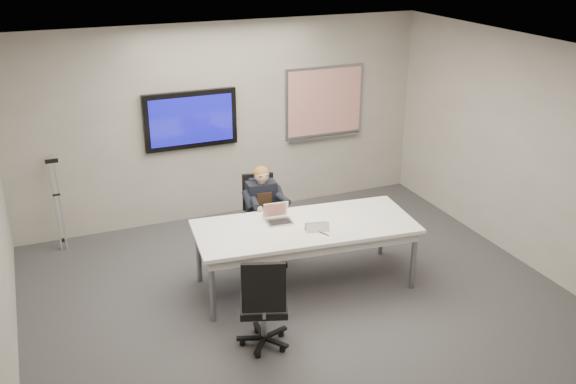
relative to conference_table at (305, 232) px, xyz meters
name	(u,v)px	position (x,y,z in m)	size (l,w,h in m)	color
floor	(311,315)	(-0.20, -0.63, -0.69)	(6.00, 6.00, 0.02)	#3B3A3D
ceiling	(315,60)	(-0.20, -0.63, 2.11)	(6.00, 6.00, 0.02)	white
wall_back	(225,122)	(-0.20, 2.37, 0.71)	(6.00, 0.02, 2.80)	#9C988D
wall_front	(515,371)	(-0.20, -3.63, 0.71)	(6.00, 0.02, 2.80)	#9C988D
wall_right	(543,160)	(2.80, -0.63, 0.71)	(0.02, 6.00, 2.80)	#9C988D
conference_table	(305,232)	(0.00, 0.00, 0.00)	(2.63, 1.31, 0.78)	white
tv_display	(191,120)	(-0.70, 2.32, 0.81)	(1.30, 0.09, 0.80)	black
whiteboard	(324,103)	(1.35, 2.34, 0.84)	(1.25, 0.08, 1.10)	gray
office_chair_far	(261,228)	(-0.17, 1.05, -0.38)	(0.56, 0.56, 1.01)	black
office_chair_near	(264,319)	(-0.88, -0.98, -0.36)	(0.64, 0.64, 1.06)	black
seated_person	(266,223)	(-0.18, 0.82, -0.21)	(0.38, 0.65, 1.20)	#1E2332
crutch	(57,201)	(-2.58, 2.16, -0.04)	(0.18, 0.34, 1.31)	#B4B8BD
laptop	(278,217)	(-0.25, 0.22, 0.14)	(0.31, 0.30, 0.21)	#BDBCBF
name_tent	(317,226)	(0.06, -0.19, 0.14)	(0.26, 0.07, 0.10)	silver
pen	(324,233)	(0.09, -0.29, 0.10)	(0.01, 0.01, 0.15)	black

